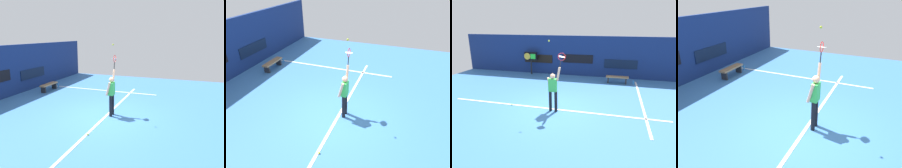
% 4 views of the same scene
% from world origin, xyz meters
% --- Properties ---
extents(ground_plane, '(18.00, 18.00, 0.00)m').
position_xyz_m(ground_plane, '(0.00, 0.00, 0.00)').
color(ground_plane, '#3870B2').
extents(sponsor_banner_starboard, '(2.20, 0.03, 0.60)m').
position_xyz_m(sponsor_banner_starboard, '(3.00, 6.20, 1.00)').
color(sponsor_banner_starboard, '#0C1933').
extents(court_baseline, '(10.00, 0.10, 0.01)m').
position_xyz_m(court_baseline, '(0.00, 0.04, 0.01)').
color(court_baseline, white).
rests_on(court_baseline, ground_plane).
extents(court_sideline, '(0.10, 7.00, 0.01)m').
position_xyz_m(court_sideline, '(4.02, 2.00, 0.01)').
color(court_sideline, white).
rests_on(court_sideline, ground_plane).
extents(tennis_player, '(0.60, 0.31, 1.99)m').
position_xyz_m(tennis_player, '(0.17, -0.15, 1.01)').
color(tennis_player, black).
rests_on(tennis_player, ground_plane).
extents(tennis_racket, '(0.37, 0.27, 0.62)m').
position_xyz_m(tennis_racket, '(0.56, -0.15, 2.38)').
color(tennis_racket, black).
extents(tennis_ball, '(0.07, 0.07, 0.07)m').
position_xyz_m(tennis_ball, '(0.07, -0.25, 3.03)').
color(tennis_ball, '#CCE033').
extents(court_bench, '(1.40, 0.36, 0.45)m').
position_xyz_m(court_bench, '(2.83, 4.94, 0.34)').
color(court_bench, olive).
rests_on(court_bench, ground_plane).
extents(water_bottle, '(0.07, 0.07, 0.24)m').
position_xyz_m(water_bottle, '(3.83, 4.94, 0.12)').
color(water_bottle, '#338CD8').
rests_on(water_bottle, ground_plane).
extents(spare_ball, '(0.07, 0.07, 0.07)m').
position_xyz_m(spare_ball, '(-1.91, -0.01, 0.03)').
color(spare_ball, '#CCE033').
rests_on(spare_ball, ground_plane).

